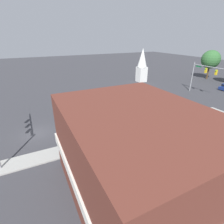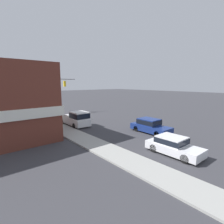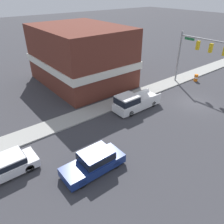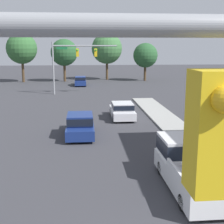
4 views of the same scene
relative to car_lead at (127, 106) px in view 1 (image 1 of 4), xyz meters
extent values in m
plane|color=#38383D|center=(1.58, -15.10, -0.82)|extent=(200.00, 200.00, 0.00)
cube|color=#9E9E99|center=(7.28, -15.10, -0.75)|extent=(2.40, 60.00, 0.14)
cylinder|color=gray|center=(-3.61, 19.94, 2.57)|extent=(0.22, 0.22, 6.79)
cylinder|color=gray|center=(0.56, 19.94, 5.47)|extent=(8.34, 0.18, 0.18)
cube|color=gold|center=(-0.43, 19.94, 4.60)|extent=(0.36, 0.36, 1.05)
sphere|color=green|center=(-0.43, 19.74, 4.92)|extent=(0.22, 0.22, 0.22)
cube|color=gold|center=(1.95, 19.94, 4.60)|extent=(0.36, 0.36, 1.05)
sphere|color=green|center=(1.95, 19.74, 4.92)|extent=(0.22, 0.22, 0.22)
cube|color=#196B38|center=(-2.41, 19.94, 5.18)|extent=(1.40, 0.04, 0.30)
cylinder|color=black|center=(-0.84, 1.59, -0.49)|extent=(0.22, 0.66, 0.66)
cylinder|color=black|center=(0.84, 1.59, -0.49)|extent=(0.22, 0.66, 0.66)
cylinder|color=black|center=(-0.84, -1.34, -0.49)|extent=(0.22, 0.66, 0.66)
cylinder|color=black|center=(0.84, -1.34, -0.49)|extent=(0.22, 0.66, 0.66)
cube|color=navy|center=(0.00, 0.12, -0.30)|extent=(1.90, 4.72, 0.69)
cube|color=navy|center=(0.00, -0.16, 0.41)|extent=(1.75, 2.27, 0.72)
cube|color=black|center=(0.00, -0.16, 0.41)|extent=(1.77, 2.36, 0.50)
cylinder|color=black|center=(-0.98, 27.74, -0.49)|extent=(0.22, 0.66, 0.66)
cylinder|color=black|center=(2.79, 6.56, -0.49)|extent=(0.22, 0.66, 0.66)
cylinder|color=black|center=(4.47, 6.56, -0.49)|extent=(0.22, 0.66, 0.66)
cylinder|color=black|center=(2.79, 3.86, -0.49)|extent=(0.22, 0.66, 0.66)
cylinder|color=black|center=(4.47, 3.86, -0.49)|extent=(0.22, 0.66, 0.66)
cube|color=silver|center=(3.63, 5.21, -0.32)|extent=(1.90, 4.36, 0.64)
cube|color=silver|center=(3.63, 4.95, 0.30)|extent=(1.75, 2.09, 0.60)
cube|color=black|center=(3.63, 4.95, 0.30)|extent=(1.77, 2.18, 0.42)
cylinder|color=black|center=(4.03, -7.33, -0.49)|extent=(0.22, 0.66, 0.66)
cylinder|color=black|center=(5.77, -7.33, -0.49)|extent=(0.22, 0.66, 0.66)
cylinder|color=black|center=(4.03, -10.79, -0.49)|extent=(0.22, 0.66, 0.66)
cylinder|color=black|center=(5.77, -10.79, -0.49)|extent=(0.22, 0.66, 0.66)
cube|color=white|center=(4.90, -9.06, -0.21)|extent=(1.96, 5.58, 0.85)
cube|color=white|center=(4.90, -7.53, 0.68)|extent=(1.86, 2.12, 0.95)
cube|color=black|center=(4.90, -7.53, 0.68)|extent=(1.88, 2.21, 0.66)
cube|color=white|center=(3.98, -10.27, 0.39)|extent=(0.12, 3.16, 0.35)
cube|color=white|center=(5.82, -10.27, 0.39)|extent=(0.12, 3.16, 0.35)
cube|color=brown|center=(15.48, -8.53, 2.95)|extent=(13.01, 9.89, 7.54)
cube|color=silver|center=(15.48, -8.53, 2.23)|extent=(13.31, 10.19, 0.90)
cube|color=white|center=(-16.77, 14.89, 1.26)|extent=(2.44, 2.44, 4.16)
cone|color=white|center=(-16.77, 14.89, 5.88)|extent=(2.68, 2.68, 5.08)
cylinder|color=#4C3823|center=(-10.31, 34.88, 0.91)|extent=(0.44, 0.44, 3.46)
sphere|color=#336633|center=(-10.31, 34.88, 5.03)|extent=(5.31, 5.31, 5.31)
camera|label=1|loc=(24.69, -15.17, 11.49)|focal=28.00mm
camera|label=2|loc=(15.95, 12.16, 4.82)|focal=28.00mm
camera|label=3|loc=(-10.18, 6.42, 11.04)|focal=35.00mm
camera|label=4|loc=(0.30, -21.50, 5.40)|focal=50.00mm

